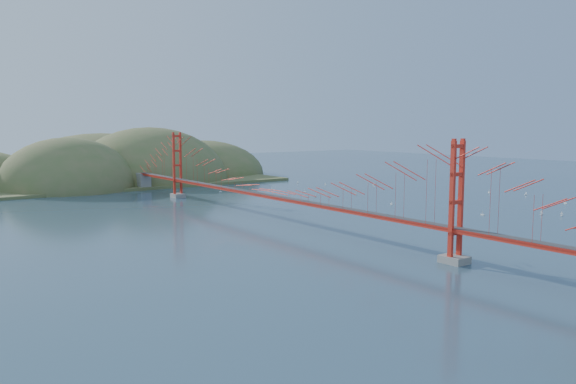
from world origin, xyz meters
TOP-DOWN VIEW (x-y plane):
  - ground at (0.00, 0.00)m, footprint 320.00×320.00m
  - bridge at (0.00, 0.18)m, footprint 2.20×94.40m
  - far_headlands at (2.21, 68.52)m, footprint 84.00×58.00m
  - sailboat_4 at (29.31, 14.75)m, footprint 0.54×0.54m
  - sailboat_17 at (43.62, 24.35)m, footprint 0.55×0.55m
  - sailboat_14 at (24.47, 1.12)m, footprint 0.46×0.53m
  - sailboat_12 at (10.36, 32.88)m, footprint 0.54×0.54m
  - sailboat_3 at (21.21, 30.96)m, footprint 0.49×0.46m
  - sailboat_2 at (34.05, -19.33)m, footprint 0.64×0.54m
  - sailboat_8 at (35.00, 24.52)m, footprint 0.53×0.53m
  - sailboat_1 at (20.09, 15.60)m, footprint 0.54×0.54m
  - sailboat_0 at (26.90, -14.43)m, footprint 0.48×0.58m
  - sailboat_9 at (51.82, 1.35)m, footprint 0.61×0.61m
  - sailboat_5 at (48.64, -15.26)m, footprint 0.56×0.58m
  - sailboat_7 at (32.39, 37.02)m, footprint 0.50×0.44m
  - sailboat_13 at (35.31, -21.63)m, footprint 0.64×0.57m
  - sailboat_16 at (23.45, 22.99)m, footprint 0.66×0.66m
  - sailboat_15 at (35.32, 30.93)m, footprint 0.42×0.51m
  - sailboat_11 at (54.00, -4.97)m, footprint 0.60×0.60m

SIDE VIEW (x-z plane):
  - ground at x=0.00m, z-range 0.00..0.00m
  - far_headlands at x=2.21m, z-range -12.50..12.50m
  - sailboat_3 at x=21.21m, z-range -0.14..0.41m
  - sailboat_8 at x=35.00m, z-range -0.14..0.41m
  - sailboat_7 at x=32.39m, z-range -0.15..0.42m
  - sailboat_4 at x=29.31m, z-range -0.15..0.42m
  - sailboat_15 at x=35.32m, z-range -0.16..0.43m
  - sailboat_1 at x=20.09m, z-range -0.16..0.44m
  - sailboat_14 at x=24.47m, z-range -0.16..0.44m
  - sailboat_12 at x=10.36m, z-range -0.16..0.45m
  - sailboat_17 at x=43.62m, z-range -0.17..0.45m
  - sailboat_11 at x=54.00m, z-range -0.17..0.46m
  - sailboat_5 at x=48.64m, z-range -0.18..0.48m
  - sailboat_0 at x=26.90m, z-range -0.19..0.49m
  - sailboat_9 at x=51.82m, z-range -0.19..0.49m
  - sailboat_16 at x=23.45m, z-range -0.19..0.50m
  - sailboat_13 at x=35.31m, z-range -0.20..0.52m
  - sailboat_2 at x=34.05m, z-range -0.21..0.53m
  - bridge at x=0.00m, z-range 1.01..13.01m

